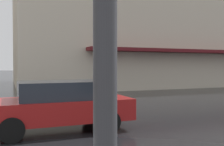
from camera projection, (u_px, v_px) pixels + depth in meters
name	position (u px, v px, depth m)	size (l,w,h in m)	color
car_red	(60.00, 104.00, 7.54)	(1.85, 4.10, 1.41)	maroon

